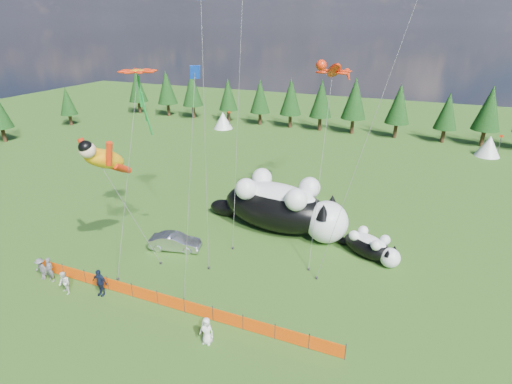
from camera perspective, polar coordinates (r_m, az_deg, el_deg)
ground at (r=28.95m, az=-8.63°, el=-12.61°), size 160.00×160.00×0.00m
safety_fence at (r=26.68m, az=-12.07°, el=-15.09°), size 22.06×0.06×1.10m
tree_line at (r=67.31m, az=11.32°, el=11.73°), size 90.00×4.00×8.00m
festival_tents at (r=61.81m, az=20.22°, el=7.28°), size 50.00×3.20×2.80m
cat_large at (r=34.24m, az=3.77°, el=-2.04°), size 13.13×5.67×4.74m
cat_small at (r=32.06m, az=16.05°, el=-7.46°), size 5.22×3.61×2.02m
car at (r=32.60m, az=-11.49°, el=-7.01°), size 4.29×2.34×1.34m
spectator_a at (r=31.70m, az=-27.40°, el=-9.84°), size 0.67×0.45×1.82m
spectator_b at (r=29.97m, az=-25.71°, el=-11.65°), size 0.93×0.75×1.66m
spectator_c at (r=28.85m, az=-21.43°, el=-11.93°), size 1.15×0.60×1.96m
spectator_d at (r=32.23m, az=-28.38°, el=-9.65°), size 1.12×0.66×1.67m
spectator_e at (r=23.80m, az=-7.08°, el=-19.08°), size 0.86×0.58×1.71m
superhero_kite at (r=28.71m, az=-20.84°, el=4.46°), size 4.80×4.26×10.45m
gecko_kite at (r=34.65m, az=11.06°, el=16.65°), size 4.52×12.61×16.09m
flower_kite at (r=29.94m, az=-16.54°, el=15.88°), size 3.03×6.95×14.54m
diamond_kite_a at (r=28.32m, az=-7.82°, el=24.10°), size 1.90×3.60×19.17m
diamond_kite_c at (r=23.47m, az=-8.79°, el=15.19°), size 0.99×3.25×15.00m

